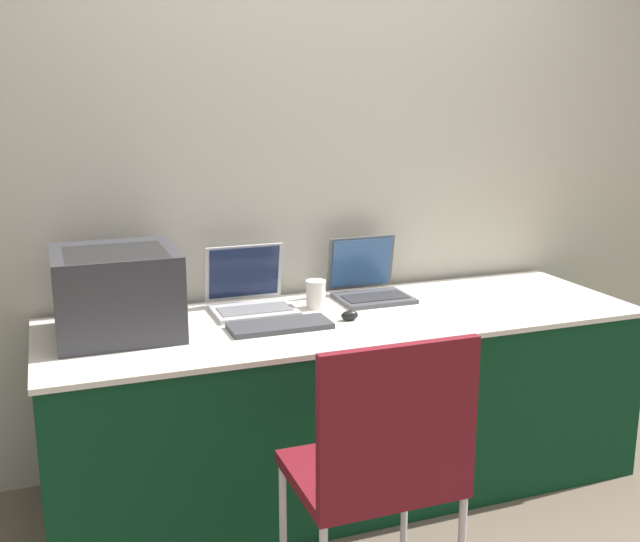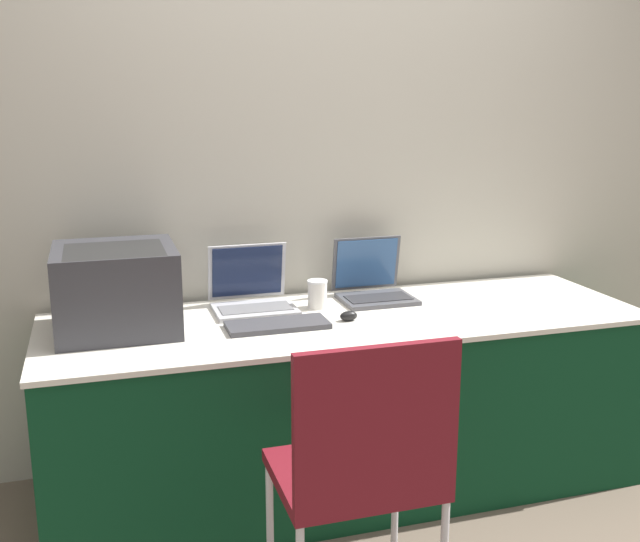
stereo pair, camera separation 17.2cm
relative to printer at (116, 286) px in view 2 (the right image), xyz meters
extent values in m
plane|color=#6B5B4C|center=(0.87, -0.45, -0.89)|extent=(14.00, 14.00, 0.00)
cube|color=#B7B2A3|center=(0.87, 0.36, 0.41)|extent=(8.00, 0.05, 2.60)
cube|color=#0C381E|center=(0.87, -0.08, -0.54)|extent=(2.34, 0.74, 0.71)
cube|color=silver|center=(0.87, -0.08, -0.18)|extent=(2.36, 0.76, 0.02)
cube|color=#333338|center=(0.00, 0.00, -0.01)|extent=(0.43, 0.43, 0.31)
cube|color=black|center=(0.00, -0.04, 0.12)|extent=(0.35, 0.33, 0.06)
cube|color=#B7B7BC|center=(0.53, 0.08, -0.16)|extent=(0.33, 0.24, 0.02)
cube|color=slate|center=(0.53, 0.07, -0.15)|extent=(0.29, 0.13, 0.00)
cube|color=#B7B7BC|center=(0.53, 0.23, -0.03)|extent=(0.33, 0.05, 0.24)
cube|color=#192342|center=(0.53, 0.22, -0.03)|extent=(0.29, 0.05, 0.21)
cube|color=#4C4C51|center=(1.06, 0.09, -0.16)|extent=(0.30, 0.24, 0.02)
cube|color=#2D2D30|center=(1.06, 0.08, -0.15)|extent=(0.27, 0.13, 0.00)
cube|color=#4C4C51|center=(1.06, 0.23, -0.03)|extent=(0.30, 0.05, 0.24)
cube|color=#2D5184|center=(1.06, 0.22, -0.03)|extent=(0.27, 0.04, 0.21)
cube|color=#3D3D42|center=(0.57, -0.14, -0.16)|extent=(0.38, 0.16, 0.02)
cylinder|color=white|center=(0.79, 0.07, -0.11)|extent=(0.08, 0.08, 0.11)
cylinder|color=white|center=(0.79, 0.07, -0.06)|extent=(0.08, 0.08, 0.01)
ellipsoid|color=black|center=(0.85, -0.14, -0.15)|extent=(0.07, 0.04, 0.04)
cube|color=maroon|center=(0.63, -0.83, -0.42)|extent=(0.47, 0.40, 0.04)
cube|color=maroon|center=(0.63, -1.02, -0.18)|extent=(0.47, 0.03, 0.44)
cylinder|color=silver|center=(0.41, -0.65, -0.67)|extent=(0.02, 0.02, 0.45)
cylinder|color=silver|center=(0.85, -0.65, -0.67)|extent=(0.02, 0.02, 0.45)
camera|label=1|loc=(-0.22, -2.69, 0.68)|focal=42.00mm
camera|label=2|loc=(-0.06, -2.75, 0.68)|focal=42.00mm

